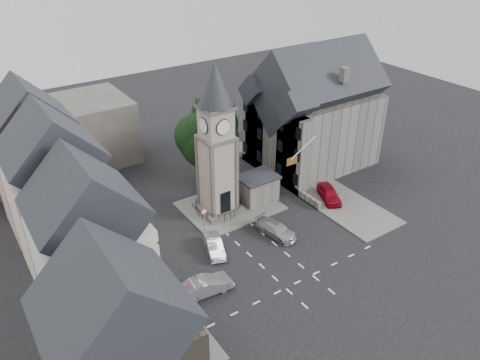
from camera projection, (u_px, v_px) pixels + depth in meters
ground at (262, 249)px, 44.88m from camera, size 120.00×120.00×0.00m
pavement_west at (114, 262)px, 43.12m from camera, size 6.00×30.00×0.14m
pavement_east at (303, 180)px, 56.42m from camera, size 6.00×26.00×0.14m
central_island at (230, 206)px, 51.33m from camera, size 10.00×8.00×0.16m
road_markings at (299, 281)px, 40.91m from camera, size 20.00×8.00×0.01m
clock_tower at (216, 143)px, 46.60m from camera, size 4.86×4.86×16.25m
stone_shelter at (257, 188)px, 51.84m from camera, size 4.30×3.30×3.08m
town_tree at (209, 132)px, 51.75m from camera, size 7.20×7.20×10.80m
warning_sign_post at (204, 216)px, 46.24m from camera, size 0.70×0.19×2.85m
terrace_pink at (39, 166)px, 45.63m from camera, size 8.10×7.60×12.80m
terrace_cream at (62, 202)px, 39.87m from camera, size 8.10×7.60×12.80m
terrace_tudor at (94, 256)px, 34.30m from camera, size 8.10×7.60×12.00m
building_sw_stone at (122, 357)px, 27.51m from camera, size 8.60×7.60×10.40m
backdrop_west at (49, 139)px, 57.26m from camera, size 20.00×10.00×8.00m
east_building at (313, 118)px, 57.24m from camera, size 14.40×11.40×12.60m
east_boundary_wall at (275, 176)px, 56.31m from camera, size 0.40×16.00×0.90m
flagpole at (303, 148)px, 48.16m from camera, size 3.68×0.10×2.74m
car_west_blue at (171, 318)px, 36.34m from camera, size 4.23×2.99×1.34m
car_west_silver at (205, 286)px, 39.32m from camera, size 4.85×2.02×1.56m
car_west_grey at (147, 285)px, 39.49m from camera, size 5.40×4.07×1.36m
car_island_silver at (214, 246)px, 44.23m from camera, size 2.65×4.35×1.35m
car_island_east at (276, 229)px, 46.55m from camera, size 2.61×4.84×1.33m
car_east_red at (329, 194)px, 52.23m from camera, size 3.48×4.83×1.53m
pedestrian at (310, 181)px, 54.48m from camera, size 0.81×0.77×1.86m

